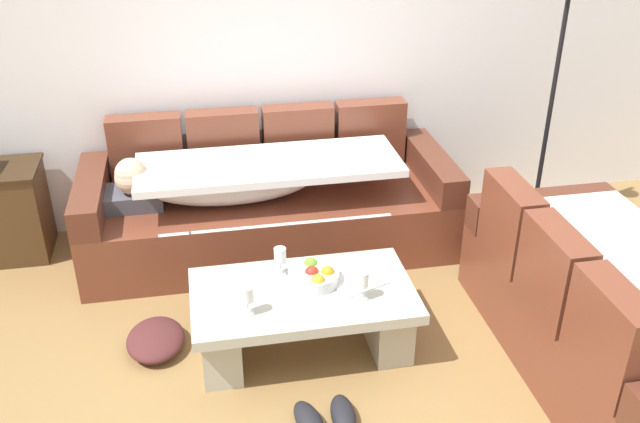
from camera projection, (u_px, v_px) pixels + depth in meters
The scene contains 13 objects.
ground_plane at pixel (348, 404), 3.55m from camera, with size 14.00×14.00×0.00m, color olive.
back_wall at pixel (282, 33), 4.77m from camera, with size 9.00×0.10×2.70m, color white.
couch_along_wall at pixel (263, 204), 4.76m from camera, with size 2.46×0.92×0.88m.
couch_near_window at pixel (609, 317), 3.64m from camera, with size 0.92×1.87×0.88m.
coffee_table at pixel (303, 312), 3.84m from camera, with size 1.20×0.68×0.38m.
fruit_bowl at pixel (315, 276), 3.82m from camera, with size 0.28×0.28×0.10m.
wine_glass_near_left at pixel (247, 295), 3.53m from camera, with size 0.07×0.07×0.17m.
wine_glass_near_right at pixel (362, 280), 3.65m from camera, with size 0.07×0.07×0.17m.
wine_glass_far_back at pixel (280, 256), 3.86m from camera, with size 0.07×0.07×0.17m.
open_magazine at pixel (357, 281), 3.84m from camera, with size 0.28×0.21×0.01m, color white.
floor_lamp at pixel (551, 78), 4.65m from camera, with size 0.33×0.31×1.95m.
pair_of_shoes at pixel (326, 418), 3.40m from camera, with size 0.32×0.29×0.09m.
crumpled_garment at pixel (156, 340), 3.91m from camera, with size 0.40×0.32×0.12m, color #4C2323.
Camera 1 is at (-0.64, -2.59, 2.54)m, focal length 39.44 mm.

